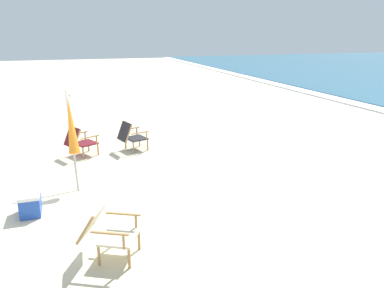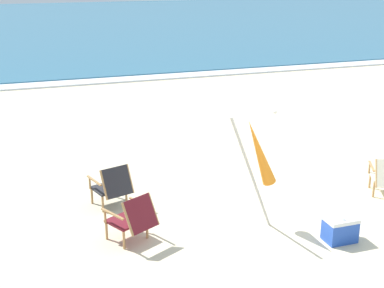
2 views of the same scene
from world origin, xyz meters
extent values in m
plane|color=beige|center=(0.00, 0.00, 0.00)|extent=(80.00, 80.00, 0.00)
cube|color=#2D6684|center=(0.00, 32.57, 0.05)|extent=(80.00, 40.00, 0.10)
cube|color=white|center=(0.00, 12.27, 0.03)|extent=(80.00, 1.10, 0.06)
cube|color=maroon|center=(-2.64, 0.29, 0.32)|extent=(0.68, 0.67, 0.04)
cube|color=maroon|center=(-2.48, -0.03, 0.55)|extent=(0.56, 0.46, 0.48)
cylinder|color=#AD7F4C|center=(-2.95, 0.37, 0.16)|extent=(0.04, 0.04, 0.32)
cylinder|color=#AD7F4C|center=(-2.53, 0.59, 0.16)|extent=(0.04, 0.04, 0.32)
cylinder|color=#AD7F4C|center=(-2.75, -0.01, 0.16)|extent=(0.04, 0.04, 0.32)
cylinder|color=#AD7F4C|center=(-2.33, 0.20, 0.16)|extent=(0.04, 0.04, 0.32)
cube|color=#AD7F4C|center=(-2.88, 0.14, 0.54)|extent=(0.28, 0.49, 0.02)
cylinder|color=#AD7F4C|center=(-2.97, 0.31, 0.43)|extent=(0.04, 0.04, 0.22)
cube|color=#AD7F4C|center=(-2.38, 0.40, 0.54)|extent=(0.28, 0.49, 0.02)
cylinder|color=#AD7F4C|center=(-2.47, 0.57, 0.43)|extent=(0.04, 0.04, 0.22)
cylinder|color=#AD7F4C|center=(-2.70, -0.14, 0.55)|extent=(0.16, 0.25, 0.49)
cylinder|color=#AD7F4C|center=(-2.25, 0.09, 0.55)|extent=(0.16, 0.25, 0.49)
cube|color=#28282D|center=(-2.68, 1.64, 0.32)|extent=(0.64, 0.61, 0.04)
cube|color=#28282D|center=(-2.58, 1.31, 0.56)|extent=(0.54, 0.37, 0.49)
cylinder|color=#AD7F4C|center=(-2.97, 1.77, 0.16)|extent=(0.04, 0.04, 0.32)
cylinder|color=#AD7F4C|center=(-2.53, 1.91, 0.16)|extent=(0.04, 0.04, 0.32)
cylinder|color=#AD7F4C|center=(-2.84, 1.36, 0.16)|extent=(0.04, 0.04, 0.32)
cylinder|color=#AD7F4C|center=(-2.40, 1.50, 0.16)|extent=(0.04, 0.04, 0.32)
cube|color=#AD7F4C|center=(-2.95, 1.53, 0.54)|extent=(0.19, 0.51, 0.02)
cylinder|color=#AD7F4C|center=(-3.00, 1.71, 0.43)|extent=(0.04, 0.04, 0.22)
cube|color=#AD7F4C|center=(-2.41, 1.70, 0.54)|extent=(0.19, 0.51, 0.02)
cylinder|color=#AD7F4C|center=(-2.47, 1.88, 0.43)|extent=(0.04, 0.04, 0.22)
cylinder|color=#AD7F4C|center=(-2.82, 1.23, 0.56)|extent=(0.11, 0.24, 0.49)
cylinder|color=#AD7F4C|center=(-2.34, 1.39, 0.56)|extent=(0.11, 0.24, 0.49)
cylinder|color=#AD7F4C|center=(2.24, 0.78, 0.16)|extent=(0.04, 0.04, 0.32)
cylinder|color=#AD7F4C|center=(2.04, 0.39, 0.16)|extent=(0.04, 0.04, 0.32)
cube|color=#AD7F4C|center=(2.09, 0.59, 0.54)|extent=(0.27, 0.49, 0.02)
cylinder|color=#AD7F4C|center=(2.18, 0.76, 0.43)|extent=(0.04, 0.04, 0.22)
cylinder|color=#AD7F4C|center=(1.95, 0.26, 0.54)|extent=(0.18, 0.29, 0.46)
cylinder|color=#B7B2A8|center=(-0.67, -0.03, 0.98)|extent=(0.81, 0.12, 1.97)
cone|color=orange|center=(-0.54, -0.02, 1.32)|extent=(0.64, 0.27, 1.16)
sphere|color=#B7B2A8|center=(-0.29, 0.00, 1.95)|extent=(0.06, 0.06, 0.06)
cube|color=blue|center=(0.51, -0.83, 0.17)|extent=(0.48, 0.34, 0.34)
cube|color=white|center=(0.51, -0.83, 0.37)|extent=(0.49, 0.35, 0.06)
camera|label=1|loc=(7.12, -0.01, 3.10)|focal=35.00mm
camera|label=2|loc=(-4.05, -7.19, 4.16)|focal=50.00mm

